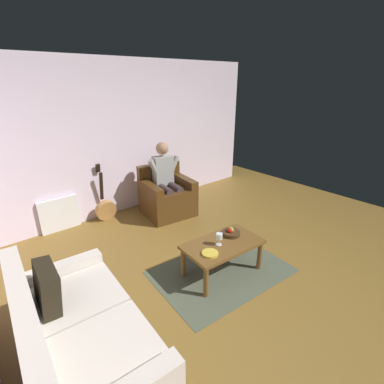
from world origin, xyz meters
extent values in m
plane|color=brown|center=(0.00, 0.00, 0.00)|extent=(7.18, 7.18, 0.00)
cube|color=silver|center=(0.00, -3.02, 1.32)|extent=(5.62, 0.06, 2.65)
cube|color=#4A523F|center=(0.20, -0.48, 0.00)|extent=(1.77, 1.29, 0.01)
cube|color=#4C2F12|center=(-0.29, -2.29, 0.20)|extent=(0.91, 0.86, 0.41)
cube|color=#4C2F12|center=(-0.28, -2.23, 0.46)|extent=(0.61, 0.71, 0.10)
cube|color=#4C2F12|center=(-0.62, -2.25, 0.53)|extent=(0.24, 0.77, 0.24)
cube|color=#4C2F12|center=(0.04, -2.33, 0.53)|extent=(0.24, 0.77, 0.24)
cube|color=#4C2F12|center=(-0.33, -2.61, 0.64)|extent=(0.82, 0.23, 0.47)
cube|color=#9D9E9B|center=(-0.31, -2.44, 0.78)|extent=(0.37, 0.22, 0.54)
sphere|color=#A87A5B|center=(-0.31, -2.44, 1.19)|extent=(0.22, 0.22, 0.22)
cylinder|color=#403134|center=(-0.38, -2.21, 0.52)|extent=(0.19, 0.45, 0.13)
cylinder|color=#403134|center=(-0.35, -2.00, 0.25)|extent=(0.13, 0.13, 0.51)
cylinder|color=#9D9E9B|center=(-0.51, -2.36, 0.90)|extent=(0.21, 0.12, 0.29)
cylinder|color=#403134|center=(-0.18, -2.24, 0.52)|extent=(0.19, 0.45, 0.13)
cylinder|color=#403134|center=(-0.15, -2.02, 0.25)|extent=(0.13, 0.13, 0.51)
cylinder|color=#9D9E9B|center=(-0.10, -2.42, 0.90)|extent=(0.21, 0.12, 0.29)
cube|color=silver|center=(2.01, -0.28, 0.21)|extent=(0.95, 1.69, 0.43)
cube|color=silver|center=(2.35, -0.30, 0.68)|extent=(0.26, 1.64, 0.49)
cube|color=silver|center=(1.95, -1.02, 0.53)|extent=(0.84, 0.20, 0.20)
cube|color=silver|center=(1.91, -0.61, 0.48)|extent=(0.74, 0.71, 0.11)
cube|color=silver|center=(1.96, 0.06, 0.48)|extent=(0.74, 0.71, 0.11)
cube|color=black|center=(2.14, -0.63, 0.72)|extent=(0.21, 0.41, 0.37)
cube|color=brown|center=(0.20, -0.48, 0.41)|extent=(1.02, 0.64, 0.04)
cylinder|color=brown|center=(-0.22, -0.21, 0.19)|extent=(0.06, 0.06, 0.39)
cylinder|color=brown|center=(0.66, -0.29, 0.19)|extent=(0.06, 0.06, 0.39)
cylinder|color=brown|center=(-0.26, -0.66, 0.19)|extent=(0.06, 0.06, 0.39)
cylinder|color=brown|center=(0.62, -0.74, 0.19)|extent=(0.06, 0.06, 0.39)
cylinder|color=#B47F42|center=(0.67, -2.81, 0.18)|extent=(0.36, 0.16, 0.37)
cylinder|color=black|center=(0.67, -2.76, 0.20)|extent=(0.10, 0.02, 0.10)
cube|color=black|center=(0.67, -2.88, 0.61)|extent=(0.05, 0.11, 0.51)
cube|color=black|center=(0.67, -2.93, 0.91)|extent=(0.07, 0.05, 0.14)
cube|color=white|center=(1.39, -2.95, 0.28)|extent=(0.61, 0.06, 0.55)
cylinder|color=silver|center=(0.27, -0.48, 0.43)|extent=(0.07, 0.07, 0.01)
cylinder|color=silver|center=(0.27, -0.48, 0.47)|extent=(0.01, 0.01, 0.08)
cylinder|color=silver|center=(0.27, -0.48, 0.55)|extent=(0.08, 0.08, 0.07)
cylinder|color=#590C19|center=(0.27, -0.48, 0.53)|extent=(0.07, 0.07, 0.03)
cylinder|color=#402B17|center=(-0.02, -0.54, 0.45)|extent=(0.24, 0.24, 0.05)
sphere|color=red|center=(0.00, -0.54, 0.50)|extent=(0.07, 0.07, 0.07)
sphere|color=olive|center=(-0.02, -0.54, 0.50)|extent=(0.07, 0.07, 0.07)
sphere|color=olive|center=(-0.03, -0.56, 0.50)|extent=(0.07, 0.07, 0.07)
cylinder|color=gold|center=(0.49, -0.40, 0.44)|extent=(0.19, 0.19, 0.02)
camera|label=1|loc=(2.46, 1.57, 2.30)|focal=26.67mm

